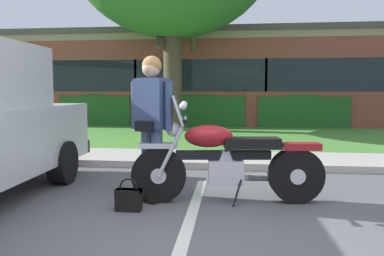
{
  "coord_description": "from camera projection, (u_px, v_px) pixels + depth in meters",
  "views": [
    {
      "loc": [
        0.51,
        -3.37,
        1.31
      ],
      "look_at": [
        -0.13,
        1.54,
        0.85
      ],
      "focal_mm": 38.26,
      "sensor_mm": 36.0,
      "label": 1
    }
  ],
  "objects": [
    {
      "name": "motorcycle",
      "position": [
        234.0,
        161.0,
        4.75
      ],
      "size": [
        2.24,
        0.82,
        1.26
      ],
      "color": "black",
      "rests_on": "ground"
    },
    {
      "name": "hedge_center_left",
      "position": [
        197.0,
        109.0,
        14.34
      ],
      "size": [
        3.31,
        0.9,
        1.24
      ],
      "color": "#235623",
      "rests_on": "ground"
    },
    {
      "name": "ground_plane",
      "position": [
        184.0,
        243.0,
        3.51
      ],
      "size": [
        140.0,
        140.0,
        0.0
      ],
      "primitive_type": "plane",
      "color": "#565659"
    },
    {
      "name": "grass_lawn",
      "position": [
        226.0,
        136.0,
        11.38
      ],
      "size": [
        60.0,
        6.11,
        0.06
      ],
      "primitive_type": "cube",
      "color": "#478433",
      "rests_on": "ground"
    },
    {
      "name": "hedge_center_right",
      "position": [
        302.0,
        109.0,
        13.87
      ],
      "size": [
        2.97,
        0.9,
        1.24
      ],
      "color": "#235623",
      "rests_on": "ground"
    },
    {
      "name": "rider_person",
      "position": [
        151.0,
        117.0,
        4.76
      ],
      "size": [
        0.54,
        0.38,
        1.7
      ],
      "color": "black",
      "rests_on": "ground"
    },
    {
      "name": "curb_strip",
      "position": [
        213.0,
        166.0,
        6.78
      ],
      "size": [
        60.0,
        0.2,
        0.12
      ],
      "primitive_type": "cube",
      "color": "#ADA89E",
      "rests_on": "ground"
    },
    {
      "name": "handbag",
      "position": [
        128.0,
        198.0,
        4.44
      ],
      "size": [
        0.28,
        0.13,
        0.36
      ],
      "color": "black",
      "rests_on": "ground"
    },
    {
      "name": "concrete_walk",
      "position": [
        217.0,
        158.0,
        7.62
      ],
      "size": [
        60.0,
        1.5,
        0.08
      ],
      "primitive_type": "cube",
      "color": "#ADA89E",
      "rests_on": "ground"
    },
    {
      "name": "stall_stripe_1",
      "position": [
        185.0,
        234.0,
        3.71
      ],
      "size": [
        0.27,
        4.4,
        0.01
      ],
      "primitive_type": "cube",
      "rotation": [
        0.0,
        0.0,
        0.04
      ],
      "color": "silver",
      "rests_on": "ground"
    },
    {
      "name": "brick_building",
      "position": [
        260.0,
        81.0,
        19.45
      ],
      "size": [
        26.55,
        12.06,
        3.48
      ],
      "color": "brown",
      "rests_on": "ground"
    },
    {
      "name": "hedge_left",
      "position": [
        99.0,
        108.0,
        14.8
      ],
      "size": [
        2.55,
        0.9,
        1.24
      ],
      "color": "#235623",
      "rests_on": "ground"
    }
  ]
}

